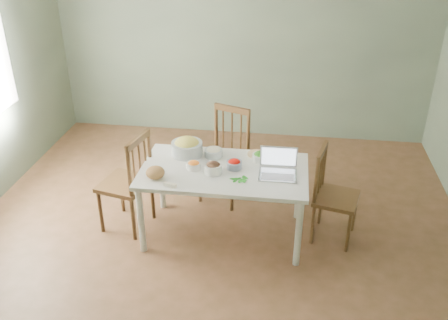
# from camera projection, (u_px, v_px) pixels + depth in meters

# --- Properties ---
(floor) EXTENTS (5.00, 5.00, 0.00)m
(floor) POSITION_uv_depth(u_px,v_px,m) (214.00, 237.00, 4.85)
(floor) COLOR #51371F
(floor) RESTS_ON ground
(wall_back) EXTENTS (5.00, 0.00, 2.70)m
(wall_back) POSITION_uv_depth(u_px,v_px,m) (243.00, 39.00, 6.40)
(wall_back) COLOR gray
(wall_back) RESTS_ON ground
(dining_table) EXTENTS (1.56, 0.88, 0.73)m
(dining_table) POSITION_uv_depth(u_px,v_px,m) (224.00, 202.00, 4.75)
(dining_table) COLOR white
(dining_table) RESTS_ON floor
(chair_far) EXTENTS (0.58, 0.56, 1.03)m
(chair_far) POSITION_uv_depth(u_px,v_px,m) (224.00, 157.00, 5.26)
(chair_far) COLOR #4B2A17
(chair_far) RESTS_ON floor
(chair_left) EXTENTS (0.53, 0.54, 1.03)m
(chair_left) POSITION_uv_depth(u_px,v_px,m) (124.00, 181.00, 4.81)
(chair_left) COLOR #4B2A17
(chair_left) RESTS_ON floor
(chair_right) EXTENTS (0.49, 0.50, 0.95)m
(chair_right) POSITION_uv_depth(u_px,v_px,m) (337.00, 196.00, 4.65)
(chair_right) COLOR #4B2A17
(chair_right) RESTS_ON floor
(bread_boule) EXTENTS (0.19, 0.19, 0.11)m
(bread_boule) POSITION_uv_depth(u_px,v_px,m) (155.00, 173.00, 4.41)
(bread_boule) COLOR #B27F45
(bread_boule) RESTS_ON dining_table
(butter_stick) EXTENTS (0.12, 0.06, 0.03)m
(butter_stick) POSITION_uv_depth(u_px,v_px,m) (170.00, 185.00, 4.30)
(butter_stick) COLOR beige
(butter_stick) RESTS_ON dining_table
(bowl_squash) EXTENTS (0.34, 0.34, 0.18)m
(bowl_squash) POSITION_uv_depth(u_px,v_px,m) (187.00, 146.00, 4.80)
(bowl_squash) COLOR gold
(bowl_squash) RESTS_ON dining_table
(bowl_carrot) EXTENTS (0.17, 0.17, 0.08)m
(bowl_carrot) POSITION_uv_depth(u_px,v_px,m) (194.00, 165.00, 4.57)
(bowl_carrot) COLOR #D95C00
(bowl_carrot) RESTS_ON dining_table
(bowl_onion) EXTENTS (0.20, 0.20, 0.10)m
(bowl_onion) POSITION_uv_depth(u_px,v_px,m) (214.00, 152.00, 4.78)
(bowl_onion) COLOR #F9F2CA
(bowl_onion) RESTS_ON dining_table
(bowl_mushroom) EXTENTS (0.18, 0.18, 0.11)m
(bowl_mushroom) POSITION_uv_depth(u_px,v_px,m) (213.00, 168.00, 4.49)
(bowl_mushroom) COLOR #4A2419
(bowl_mushroom) RESTS_ON dining_table
(bowl_redpep) EXTENTS (0.19, 0.19, 0.09)m
(bowl_redpep) POSITION_uv_depth(u_px,v_px,m) (234.00, 164.00, 4.58)
(bowl_redpep) COLOR #D00A00
(bowl_redpep) RESTS_ON dining_table
(bowl_broccoli) EXTENTS (0.19, 0.19, 0.10)m
(bowl_broccoli) POSITION_uv_depth(u_px,v_px,m) (260.00, 156.00, 4.70)
(bowl_broccoli) COLOR #1B5F18
(bowl_broccoli) RESTS_ON dining_table
(flatbread) EXTENTS (0.25, 0.25, 0.02)m
(flatbread) POSITION_uv_depth(u_px,v_px,m) (257.00, 154.00, 4.83)
(flatbread) COLOR beige
(flatbread) RESTS_ON dining_table
(basil_bunch) EXTENTS (0.18, 0.18, 0.02)m
(basil_bunch) POSITION_uv_depth(u_px,v_px,m) (238.00, 178.00, 4.41)
(basil_bunch) COLOR #0F8415
(basil_bunch) RESTS_ON dining_table
(laptop) EXTENTS (0.35, 0.29, 0.24)m
(laptop) POSITION_uv_depth(u_px,v_px,m) (278.00, 165.00, 4.41)
(laptop) COLOR silver
(laptop) RESTS_ON dining_table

